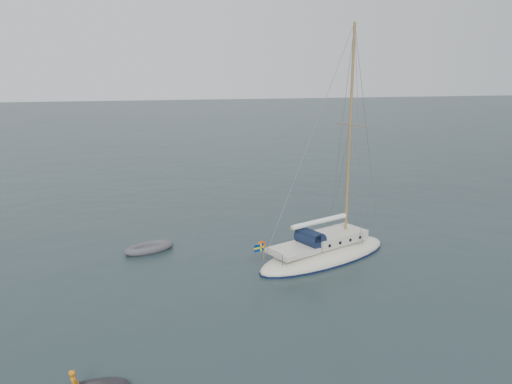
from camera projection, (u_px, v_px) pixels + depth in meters
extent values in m
plane|color=black|center=(266.00, 260.00, 26.95)|extent=(300.00, 300.00, 0.00)
ellipsoid|color=beige|center=(325.00, 256.00, 27.07)|extent=(8.60, 2.67, 1.43)
cube|color=beige|center=(337.00, 238.00, 26.99)|extent=(3.44, 1.82, 0.53)
cube|color=beige|center=(284.00, 245.00, 26.35)|extent=(2.29, 1.82, 0.24)
cylinder|color=#111B32|center=(306.00, 236.00, 26.53)|extent=(0.92, 1.58, 0.92)
cube|color=#111B32|center=(303.00, 233.00, 26.44)|extent=(0.43, 1.58, 0.38)
cylinder|color=olive|center=(356.00, 137.00, 25.88)|extent=(0.14, 0.14, 11.46)
cylinder|color=olive|center=(357.00, 126.00, 25.75)|extent=(0.05, 2.10, 0.05)
cylinder|color=olive|center=(318.00, 221.00, 26.49)|extent=(4.01, 0.10, 0.10)
cylinder|color=white|center=(318.00, 220.00, 26.48)|extent=(3.73, 0.27, 0.27)
cylinder|color=gray|center=(256.00, 240.00, 25.91)|extent=(0.04, 2.10, 0.04)
torus|color=#E44100|center=(253.00, 236.00, 26.44)|extent=(0.52, 0.10, 0.52)
cylinder|color=olive|center=(250.00, 242.00, 25.85)|extent=(0.03, 0.03, 0.86)
cube|color=navy|center=(245.00, 237.00, 25.72)|extent=(0.57, 0.02, 0.36)
cube|color=yellow|center=(245.00, 237.00, 25.72)|extent=(0.59, 0.03, 0.09)
cube|color=yellow|center=(247.00, 237.00, 25.74)|extent=(0.09, 0.03, 0.38)
cylinder|color=black|center=(310.00, 234.00, 27.57)|extent=(0.17, 0.06, 0.17)
cylinder|color=black|center=(321.00, 245.00, 25.84)|extent=(0.17, 0.06, 0.17)
cylinder|color=black|center=(323.00, 233.00, 27.75)|extent=(0.17, 0.06, 0.17)
cylinder|color=black|center=(335.00, 244.00, 26.02)|extent=(0.17, 0.06, 0.17)
cylinder|color=black|center=(335.00, 232.00, 27.92)|extent=(0.17, 0.06, 0.17)
cylinder|color=black|center=(349.00, 243.00, 26.19)|extent=(0.17, 0.06, 0.17)
cylinder|color=black|center=(348.00, 231.00, 28.10)|extent=(0.17, 0.06, 0.17)
cylinder|color=black|center=(362.00, 242.00, 26.36)|extent=(0.17, 0.06, 0.17)
cube|color=#47474C|center=(149.00, 249.00, 28.22)|extent=(1.78, 0.73, 0.10)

